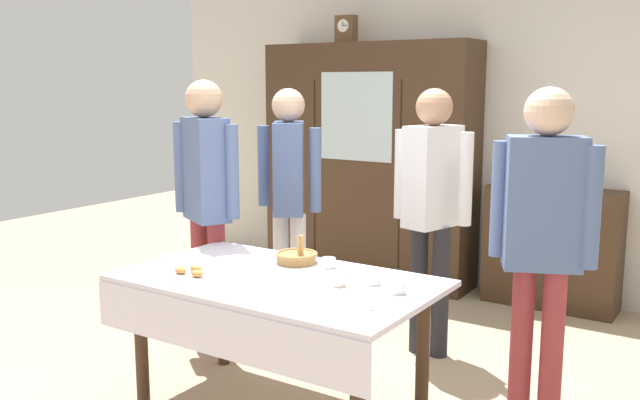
% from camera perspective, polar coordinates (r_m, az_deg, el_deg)
% --- Properties ---
extents(ground_plane, '(12.00, 12.00, 0.00)m').
position_cam_1_polar(ground_plane, '(4.04, -1.62, -15.87)').
color(ground_plane, tan).
rests_on(ground_plane, ground).
extents(back_wall, '(6.40, 0.10, 2.70)m').
position_cam_1_polar(back_wall, '(6.02, 12.95, 5.70)').
color(back_wall, silver).
rests_on(back_wall, ground).
extents(dining_table, '(1.63, 0.95, 0.74)m').
position_cam_1_polar(dining_table, '(3.63, -3.80, -8.07)').
color(dining_table, '#3D2819').
rests_on(dining_table, ground).
extents(wall_cabinet, '(1.92, 0.46, 2.07)m').
position_cam_1_polar(wall_cabinet, '(6.16, 4.00, 3.07)').
color(wall_cabinet, '#3D2819').
rests_on(wall_cabinet, ground).
extents(mantel_clock, '(0.18, 0.11, 0.24)m').
position_cam_1_polar(mantel_clock, '(6.26, 2.16, 13.79)').
color(mantel_clock, brown).
rests_on(mantel_clock, wall_cabinet).
extents(bookshelf_low, '(1.00, 0.35, 0.94)m').
position_cam_1_polar(bookshelf_low, '(5.71, 18.46, -3.73)').
color(bookshelf_low, '#3D2819').
rests_on(bookshelf_low, ground).
extents(book_stack, '(0.15, 0.23, 0.08)m').
position_cam_1_polar(book_stack, '(5.62, 18.74, 1.31)').
color(book_stack, '#99332D').
rests_on(book_stack, bookshelf_low).
extents(tea_cup_near_left, '(0.13, 0.13, 0.06)m').
position_cam_1_polar(tea_cup_near_left, '(3.44, 1.50, -6.72)').
color(tea_cup_near_left, white).
rests_on(tea_cup_near_left, dining_table).
extents(tea_cup_mid_left, '(0.13, 0.13, 0.06)m').
position_cam_1_polar(tea_cup_mid_left, '(3.77, 0.72, -5.27)').
color(tea_cup_mid_left, white).
rests_on(tea_cup_mid_left, dining_table).
extents(tea_cup_near_right, '(0.13, 0.13, 0.06)m').
position_cam_1_polar(tea_cup_near_right, '(3.34, 6.40, -7.27)').
color(tea_cup_near_right, white).
rests_on(tea_cup_near_right, dining_table).
extents(tea_cup_far_right, '(0.13, 0.13, 0.06)m').
position_cam_1_polar(tea_cup_far_right, '(3.48, 4.37, -6.58)').
color(tea_cup_far_right, white).
rests_on(tea_cup_far_right, dining_table).
extents(bread_basket, '(0.24, 0.24, 0.16)m').
position_cam_1_polar(bread_basket, '(3.90, -1.94, -4.66)').
color(bread_basket, '#9E7542').
rests_on(bread_basket, dining_table).
extents(pastry_plate, '(0.28, 0.28, 0.05)m').
position_cam_1_polar(pastry_plate, '(3.69, -10.53, -6.00)').
color(pastry_plate, white).
rests_on(pastry_plate, dining_table).
extents(spoon_near_left, '(0.12, 0.02, 0.01)m').
position_cam_1_polar(spoon_near_left, '(3.14, 3.83, -8.86)').
color(spoon_near_left, silver).
rests_on(spoon_near_left, dining_table).
extents(spoon_back_edge, '(0.12, 0.02, 0.01)m').
position_cam_1_polar(spoon_back_edge, '(3.89, -12.47, -5.40)').
color(spoon_back_edge, silver).
rests_on(spoon_back_edge, dining_table).
extents(spoon_far_left, '(0.12, 0.02, 0.01)m').
position_cam_1_polar(spoon_far_left, '(3.89, -5.46, -5.20)').
color(spoon_far_left, silver).
rests_on(spoon_far_left, dining_table).
extents(person_behind_table_left, '(0.52, 0.34, 1.75)m').
position_cam_1_polar(person_behind_table_left, '(4.48, -9.30, 1.03)').
color(person_behind_table_left, '#933338').
rests_on(person_behind_table_left, ground).
extents(person_by_cabinet, '(0.52, 0.40, 1.70)m').
position_cam_1_polar(person_by_cabinet, '(4.40, 9.15, 0.40)').
color(person_by_cabinet, '#232328').
rests_on(person_by_cabinet, ground).
extents(person_beside_shelf, '(0.52, 0.33, 1.72)m').
position_cam_1_polar(person_beside_shelf, '(3.50, 17.78, -2.13)').
color(person_beside_shelf, '#933338').
rests_on(person_beside_shelf, ground).
extents(person_behind_table_right, '(0.52, 0.41, 1.70)m').
position_cam_1_polar(person_behind_table_right, '(4.81, -2.56, 1.26)').
color(person_behind_table_right, silver).
rests_on(person_behind_table_right, ground).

